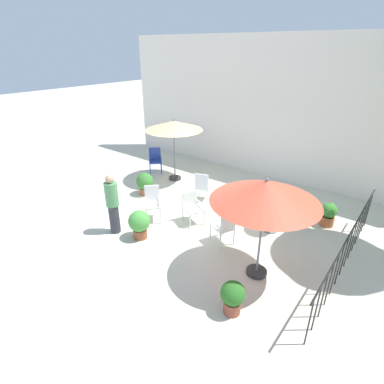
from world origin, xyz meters
The scene contains 17 objects.
ground_plane centered at (0.00, 0.00, 0.00)m, with size 60.00×60.00×0.00m, color beige.
villa_facade centered at (0.00, 4.08, 2.40)m, with size 12.19×0.30×4.80m, color silver.
terrace_railing centered at (3.91, 0.00, 0.68)m, with size 0.03×4.97×1.01m.
patio_umbrella_0 centered at (-2.24, 1.63, 1.94)m, with size 1.98×1.98×2.18m.
patio_umbrella_1 centered at (2.49, -1.22, 1.92)m, with size 2.11×2.11×2.21m.
cafe_table_0 centered at (1.99, 0.53, 0.49)m, with size 0.67×0.67×0.71m.
patio_chair_0 centered at (-0.44, 0.85, 0.52)m, with size 0.55×0.54×0.93m.
patio_chair_1 centered at (1.35, -0.74, 0.51)m, with size 0.63×0.59×0.88m.
patio_chair_2 centered at (0.08, -0.35, 0.49)m, with size 0.64×0.62×0.84m.
patio_chair_3 centered at (-3.32, 1.74, 0.52)m, with size 0.66×0.66×0.92m.
patio_chair_4 centered at (-0.88, -0.89, 0.55)m, with size 0.64×0.64×0.96m.
potted_plant_0 centered at (3.08, 1.71, 0.35)m, with size 0.42×0.42×0.66m.
potted_plant_1 centered at (2.62, -2.45, 0.38)m, with size 0.45×0.45×0.67m.
potted_plant_2 centered at (2.55, 1.47, 0.44)m, with size 0.36×0.36×0.83m.
potted_plant_3 centered at (-2.18, 0.08, 0.40)m, with size 0.56×0.56×0.73m.
potted_plant_4 centered at (-0.47, -1.78, 0.42)m, with size 0.55×0.55×0.75m.
standing_person centered at (-1.18, -1.99, 0.82)m, with size 0.41×0.41×1.60m.
Camera 1 is at (4.57, -6.15, 4.39)m, focal length 28.69 mm.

